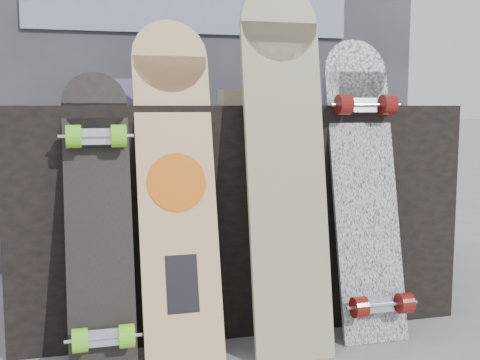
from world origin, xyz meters
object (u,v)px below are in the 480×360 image
object	(u,v)px
longboard_geisha	(176,178)
longboard_celtic	(285,157)
vendor_table	(229,209)
longboard_cascadia	(366,183)
skateboard_dark	(99,216)

from	to	relation	value
longboard_geisha	longboard_celtic	bearing A→B (deg)	-11.91
vendor_table	longboard_cascadia	xyz separation A→B (m)	(0.40, -0.35, 0.13)
longboard_cascadia	vendor_table	bearing A→B (deg)	138.49
vendor_table	longboard_cascadia	bearing A→B (deg)	-41.51
longboard_geisha	longboard_cascadia	size ratio (longest dim) A/B	1.05
longboard_celtic	skateboard_dark	bearing A→B (deg)	176.12
vendor_table	longboard_cascadia	size ratio (longest dim) A/B	1.54
longboard_geisha	longboard_cascadia	distance (m)	0.66
longboard_cascadia	longboard_celtic	bearing A→B (deg)	-168.04
vendor_table	longboard_celtic	world-z (taller)	longboard_celtic
vendor_table	skateboard_dark	size ratio (longest dim) A/B	1.76
longboard_geisha	skateboard_dark	world-z (taller)	longboard_geisha
longboard_geisha	vendor_table	bearing A→B (deg)	53.09
longboard_celtic	vendor_table	bearing A→B (deg)	100.89
longboard_geisha	skateboard_dark	size ratio (longest dim) A/B	1.19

